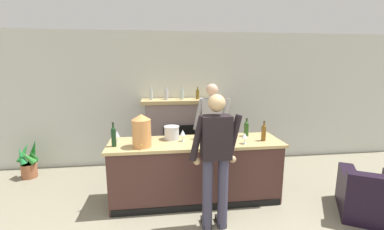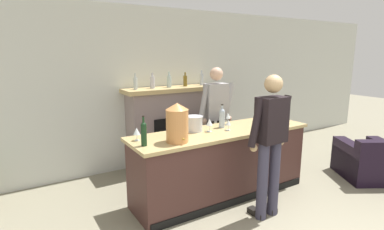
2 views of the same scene
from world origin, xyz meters
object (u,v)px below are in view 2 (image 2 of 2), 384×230
Objects in this scene: armchair_black at (370,163)px; wine_bottle_rose_blush at (222,117)px; wine_bottle_burgundy_dark at (144,133)px; wine_glass_back_row at (228,123)px; person_bartender at (216,116)px; wine_glass_front_left at (137,131)px; wine_glass_front_right at (270,119)px; wine_glass_by_dispenser at (209,122)px; person_customer at (270,141)px; ice_bucket_steel at (194,124)px; wine_bottle_riesling_slim at (281,114)px; fireplace_stone at (170,126)px; copper_dispenser at (177,123)px; wine_glass_near_bucket at (228,116)px; wine_bottle_cabernet_heavy at (259,112)px.

wine_bottle_rose_blush is at bearing 158.03° from armchair_black.
wine_bottle_burgundy_dark reaches higher than wine_glass_back_row.
wine_glass_back_row is (-0.32, -0.72, 0.07)m from person_bartender.
wine_bottle_burgundy_dark is 0.24m from wine_glass_front_left.
wine_glass_by_dispenser is at bearing 164.94° from wine_glass_front_right.
wine_glass_front_right is at bearing 44.29° from person_customer.
wine_bottle_riesling_slim reaches higher than ice_bucket_steel.
armchair_black is 2.32m from person_customer.
fireplace_stone is 3.58× the size of copper_dispenser.
wine_bottle_riesling_slim is at bearing -13.41° from wine_bottle_rose_blush.
wine_glass_back_row is (-2.29, 0.74, 0.79)m from armchair_black.
armchair_black is at bearing -17.87° from wine_glass_by_dispenser.
armchair_black is at bearing -19.45° from ice_bucket_steel.
wine_bottle_rose_blush is 1.26m from wine_glass_front_left.
wine_glass_near_bucket is at bearing -75.19° from fireplace_stone.
copper_dispenser is 0.92m from wine_bottle_rose_blush.
person_customer is 0.85m from wine_glass_by_dispenser.
wine_bottle_cabernet_heavy is 1.99× the size of wine_glass_back_row.
wine_bottle_riesling_slim is at bearing -59.56° from wine_bottle_cabernet_heavy.
armchair_black is at bearing -1.21° from person_customer.
wine_bottle_rose_blush is 2.27× the size of wine_glass_back_row.
wine_bottle_rose_blush is at bearing 151.30° from wine_glass_front_right.
ice_bucket_steel is (-0.49, 0.91, 0.09)m from person_customer.
wine_bottle_riesling_slim is at bearing -0.18° from wine_bottle_burgundy_dark.
person_customer is at bearing -84.88° from fireplace_stone.
wine_glass_near_bucket is (0.13, 0.96, 0.11)m from person_customer.
wine_glass_front_right is 0.91× the size of wine_glass_by_dispenser.
person_customer reaches higher than wine_glass_front_right.
fireplace_stone is 1.35m from ice_bucket_steel.
person_customer is 5.26× the size of wine_bottle_rose_blush.
wine_glass_back_row is (1.25, 0.05, -0.05)m from wine_bottle_burgundy_dark.
copper_dispenser is at bearing 168.65° from armchair_black.
fireplace_stone is at bearing 94.63° from wine_glass_back_row.
person_customer is at bearing -86.35° from wine_bottle_rose_blush.
wine_glass_back_row is at bearing -113.74° from person_bartender.
fireplace_stone reaches higher than wine_bottle_riesling_slim.
wine_glass_back_row is at bearing -126.94° from wine_glass_near_bucket.
ice_bucket_steel is 0.69× the size of wine_bottle_burgundy_dark.
wine_glass_near_bucket is (1.45, 0.31, -0.03)m from wine_bottle_burgundy_dark.
ice_bucket_steel is at bearing 1.47° from wine_glass_front_left.
wine_bottle_cabernet_heavy reaches higher than wine_glass_front_left.
wine_bottle_riesling_slim is at bearing -3.12° from wine_glass_back_row.
person_customer reaches higher than copper_dispenser.
wine_glass_by_dispenser is (0.59, 0.19, -0.11)m from copper_dispenser.
copper_dispenser is 3.21× the size of wine_glass_back_row.
wine_bottle_cabernet_heavy reaches higher than wine_glass_near_bucket.
wine_glass_by_dispenser is at bearing -161.39° from wine_bottle_rose_blush.
wine_glass_near_bucket is at bearing 134.83° from wine_glass_front_right.
ice_bucket_steel is 0.79× the size of wine_bottle_riesling_slim.
wine_glass_back_row is (0.12, -1.48, 0.34)m from fireplace_stone.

